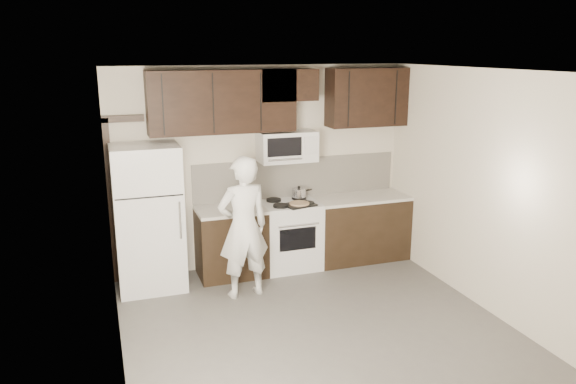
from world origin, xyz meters
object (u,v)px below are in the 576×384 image
refrigerator (148,218)px  person (243,227)px  stove (290,235)px  microwave (287,146)px

refrigerator → person: bearing=-30.9°
stove → person: size_ratio=0.55×
person → microwave: bearing=-143.2°
person → stove: bearing=-147.8°
microwave → person: bearing=-136.1°
stove → microwave: size_ratio=1.24×
microwave → person: size_ratio=0.44×
refrigerator → stove: bearing=1.5°
microwave → stove: bearing=-89.9°
stove → microwave: microwave is taller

